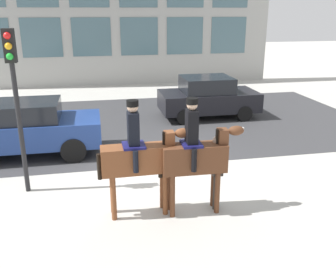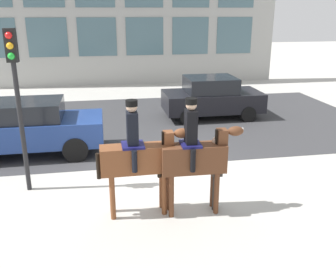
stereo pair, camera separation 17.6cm
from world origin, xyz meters
name	(u,v)px [view 1 (the left image)]	position (x,y,z in m)	size (l,w,h in m)	color
ground_plane	(151,174)	(0.00, 0.00, 0.00)	(80.00, 80.00, 0.00)	#B2AFA8
road_surface	(132,124)	(0.00, 4.75, 0.00)	(18.28, 8.50, 0.01)	#38383A
mounted_horse_lead	(139,156)	(-0.51, -1.96, 1.32)	(1.95, 0.65, 2.50)	brown
mounted_horse_companion	(196,155)	(0.66, -2.10, 1.32)	(1.81, 0.65, 2.52)	#59331E
pedestrian_bystander	(215,167)	(1.11, -2.04, 0.98)	(0.84, 0.43, 1.67)	#332D28
street_car_near_lane	(27,128)	(-3.37, 2.08, 0.86)	(4.23, 1.89, 1.65)	navy
street_car_far_lane	(208,97)	(3.15, 5.16, 0.83)	(3.91, 2.00, 1.65)	black
traffic_light	(15,86)	(-3.07, -0.41, 2.57)	(0.24, 0.29, 3.81)	black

